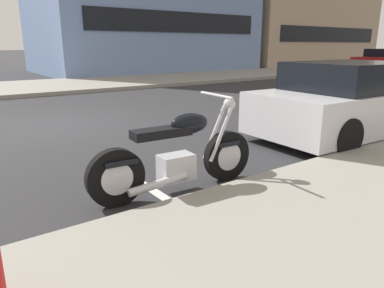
% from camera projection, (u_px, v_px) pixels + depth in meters
% --- Properties ---
extents(ground_plane, '(260.00, 260.00, 0.00)m').
position_uv_depth(ground_plane, '(53.00, 126.00, 7.67)').
color(ground_plane, '#28282B').
extents(sidewalk_far_curb, '(120.00, 5.00, 0.14)m').
position_uv_depth(sidewalk_far_curb, '(238.00, 75.00, 20.10)').
color(sidewalk_far_curb, gray).
rests_on(sidewalk_far_curb, ground).
extents(parking_stall_stripe, '(0.12, 2.20, 0.01)m').
position_uv_depth(parking_stall_stripe, '(148.00, 187.00, 4.35)').
color(parking_stall_stripe, silver).
rests_on(parking_stall_stripe, ground).
extents(parked_motorcycle, '(2.11, 0.62, 1.12)m').
position_uv_depth(parked_motorcycle, '(178.00, 157.00, 4.13)').
color(parked_motorcycle, black).
rests_on(parked_motorcycle, ground).
extents(parked_car_behind_motorcycle, '(4.19, 1.94, 1.38)m').
position_uv_depth(parked_car_behind_motorcycle, '(352.00, 102.00, 6.69)').
color(parked_car_behind_motorcycle, silver).
rests_on(parked_car_behind_motorcycle, ground).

